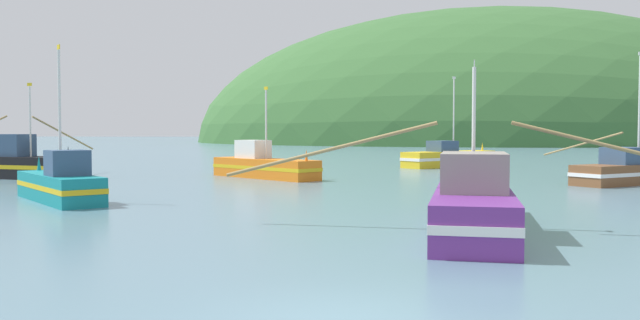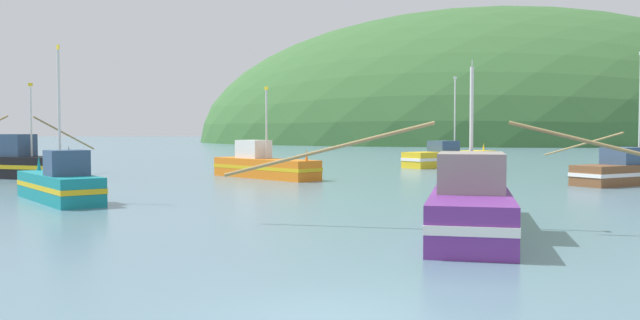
# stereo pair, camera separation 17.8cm
# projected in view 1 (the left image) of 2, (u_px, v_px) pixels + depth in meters

# --- Properties ---
(ground_plane) EXTENTS (600.00, 600.00, 0.00)m
(ground_plane) POSITION_uv_depth(u_px,v_px,m) (340.00, 319.00, 11.33)
(ground_plane) COLOR slate
(hill_far_left) EXTENTS (110.55, 88.44, 58.44)m
(hill_far_left) POSITION_uv_depth(u_px,v_px,m) (384.00, 138.00, 268.41)
(hill_far_left) COLOR #2D562D
(hill_far_left) RESTS_ON ground
(hill_far_center) EXTENTS (153.45, 122.76, 68.28)m
(hill_far_center) POSITION_uv_depth(u_px,v_px,m) (488.00, 142.00, 179.76)
(hill_far_center) COLOR #386633
(hill_far_center) RESTS_ON ground
(fishing_boat_purple) EXTENTS (16.12, 10.73, 5.41)m
(fishing_boat_purple) POSITION_uv_depth(u_px,v_px,m) (473.00, 203.00, 21.11)
(fishing_boat_purple) COLOR #6B2D84
(fishing_boat_purple) RESTS_ON ground
(fishing_boat_yellow) EXTENTS (8.81, 7.77, 7.71)m
(fishing_boat_yellow) POSITION_uv_depth(u_px,v_px,m) (449.00, 158.00, 57.68)
(fishing_boat_yellow) COLOR gold
(fishing_boat_yellow) RESTS_ON ground
(fishing_boat_brown) EXTENTS (9.36, 11.92, 7.71)m
(fishing_boat_brown) POSITION_uv_depth(u_px,v_px,m) (637.00, 171.00, 39.66)
(fishing_boat_brown) COLOR brown
(fishing_boat_brown) RESTS_ON ground
(fishing_boat_black) EXTENTS (8.64, 13.71, 6.18)m
(fishing_boat_black) POSITION_uv_depth(u_px,v_px,m) (20.00, 164.00, 43.93)
(fishing_boat_black) COLOR black
(fishing_boat_black) RESTS_ON ground
(fishing_boat_orange) EXTENTS (7.77, 7.72, 5.98)m
(fishing_boat_orange) POSITION_uv_depth(u_px,v_px,m) (263.00, 166.00, 44.44)
(fishing_boat_orange) COLOR orange
(fishing_boat_orange) RESTS_ON ground
(fishing_boat_teal) EXTENTS (6.07, 6.95, 6.87)m
(fishing_boat_teal) POSITION_uv_depth(u_px,v_px,m) (60.00, 184.00, 29.73)
(fishing_boat_teal) COLOR #147F84
(fishing_boat_teal) RESTS_ON ground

